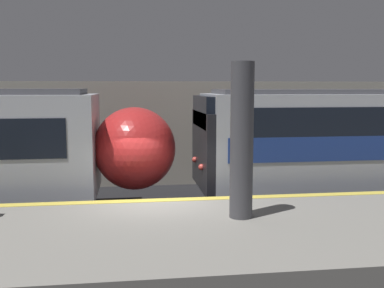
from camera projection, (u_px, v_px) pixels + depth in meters
The scene contains 4 objects.
ground_plane at pixel (158, 243), 11.19m from camera, with size 120.00×120.00×0.00m, color black.
platform at pixel (165, 256), 8.83m from camera, with size 40.00×4.66×1.13m.
station_rear_barrier at pixel (148, 134), 17.48m from camera, with size 50.00×0.15×4.08m.
support_pillar_near at pixel (242, 141), 9.30m from camera, with size 0.48×0.48×3.25m.
Camera 1 is at (-0.62, -10.80, 3.86)m, focal length 42.00 mm.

